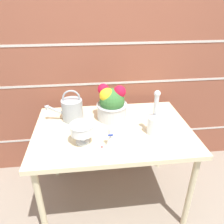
% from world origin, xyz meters
% --- Properties ---
extents(ground_plane, '(12.00, 12.00, 0.00)m').
position_xyz_m(ground_plane, '(0.00, 0.00, 0.00)').
color(ground_plane, gray).
extents(brick_wall, '(3.60, 0.08, 2.20)m').
position_xyz_m(brick_wall, '(0.00, 0.54, 1.10)').
color(brick_wall, brown).
rests_on(brick_wall, ground_plane).
extents(patio_table, '(1.20, 0.82, 0.74)m').
position_xyz_m(patio_table, '(0.00, 0.00, 0.67)').
color(patio_table, beige).
rests_on(patio_table, ground_plane).
extents(watering_can, '(0.31, 0.17, 0.26)m').
position_xyz_m(watering_can, '(-0.31, 0.18, 0.83)').
color(watering_can, '#9EA3A8').
rests_on(watering_can, patio_table).
extents(crystal_pedestal_bowl, '(0.17, 0.17, 0.15)m').
position_xyz_m(crystal_pedestal_bowl, '(-0.23, -0.16, 0.84)').
color(crystal_pedestal_bowl, silver).
rests_on(crystal_pedestal_bowl, patio_table).
extents(flower_planter, '(0.25, 0.25, 0.30)m').
position_xyz_m(flower_planter, '(0.01, 0.16, 0.88)').
color(flower_planter, '#BCBCC1').
rests_on(flower_planter, patio_table).
extents(glass_decanter, '(0.10, 0.10, 0.34)m').
position_xyz_m(glass_decanter, '(0.29, -0.10, 0.85)').
color(glass_decanter, silver).
rests_on(glass_decanter, patio_table).
extents(figurine_vase, '(0.07, 0.07, 0.16)m').
position_xyz_m(figurine_vase, '(-0.04, -0.22, 0.80)').
color(figurine_vase, white).
rests_on(figurine_vase, patio_table).
extents(fallen_petal, '(0.01, 0.01, 0.01)m').
position_xyz_m(fallen_petal, '(-0.10, -0.23, 0.74)').
color(fallen_petal, red).
rests_on(fallen_petal, patio_table).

